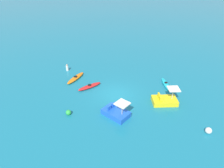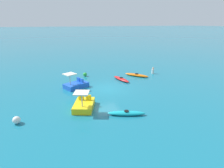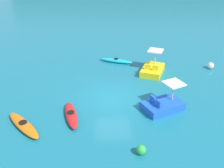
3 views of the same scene
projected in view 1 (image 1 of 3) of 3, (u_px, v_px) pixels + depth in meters
The scene contains 9 objects.
ground_plane at pixel (117, 95), 20.99m from camera, with size 600.00×600.00×0.00m, color #19728C.
kayak_red at pixel (90, 86), 22.15m from camera, with size 1.21×2.94×0.37m.
kayak_cyan at pixel (166, 84), 22.60m from camera, with size 2.85×1.57×0.37m.
kayak_orange at pixel (76, 78), 23.83m from camera, with size 2.55×2.91×0.37m.
pedal_boat_yellow at pixel (165, 100), 19.57m from camera, with size 2.32×2.79×1.68m.
pedal_boat_blue at pixel (116, 112), 17.93m from camera, with size 2.81×2.36×1.68m.
buoy_green at pixel (68, 112), 18.04m from camera, with size 0.50×0.50×0.50m, color green.
buoy_white at pixel (209, 131), 16.03m from camera, with size 0.53×0.53×0.53m, color white.
person_near_shore at pixel (67, 68), 25.68m from camera, with size 0.45×0.45×0.88m.
Camera 1 is at (15.60, -7.85, 11.71)m, focal length 31.73 mm.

